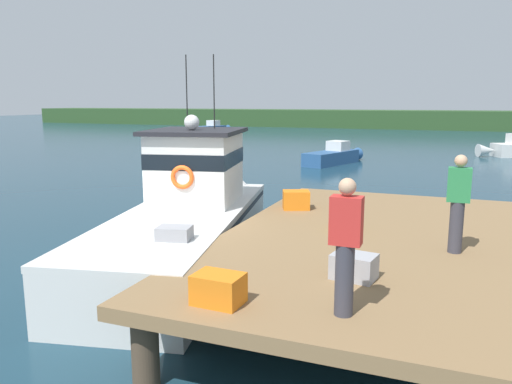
{
  "coord_description": "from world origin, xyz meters",
  "views": [
    {
      "loc": [
        5.71,
        -9.14,
        3.68
      ],
      "look_at": [
        1.2,
        2.42,
        1.4
      ],
      "focal_mm": 34.92,
      "sensor_mm": 36.0,
      "label": 1
    }
  ],
  "objects": [
    {
      "name": "ground_plane",
      "position": [
        0.0,
        0.0,
        0.0
      ],
      "size": [
        200.0,
        200.0,
        0.0
      ],
      "primitive_type": "plane",
      "color": "#193847"
    },
    {
      "name": "dock",
      "position": [
        4.8,
        0.0,
        1.07
      ],
      "size": [
        6.0,
        9.0,
        1.2
      ],
      "color": "#4C3D2D",
      "rests_on": "ground"
    },
    {
      "name": "main_fishing_boat",
      "position": [
        0.08,
        0.98,
        1.01
      ],
      "size": [
        4.16,
        9.96,
        4.8
      ],
      "color": "silver",
      "rests_on": "ground"
    },
    {
      "name": "crate_single_far",
      "position": [
        2.47,
        1.74,
        1.41
      ],
      "size": [
        0.72,
        0.64,
        0.43
      ],
      "primitive_type": "cube",
      "rotation": [
        0.0,
        0.0,
        0.39
      ],
      "color": "orange",
      "rests_on": "dock"
    },
    {
      "name": "crate_stack_mid_dock",
      "position": [
        3.16,
        -3.88,
        1.39
      ],
      "size": [
        0.62,
        0.47,
        0.38
      ],
      "primitive_type": "cube",
      "rotation": [
        0.0,
        0.0,
        -0.05
      ],
      "color": "orange",
      "rests_on": "dock"
    },
    {
      "name": "crate_stack_near_edge",
      "position": [
        4.56,
        -2.38,
        1.38
      ],
      "size": [
        0.66,
        0.53,
        0.35
      ],
      "primitive_type": "cube",
      "rotation": [
        0.0,
        0.0,
        -0.15
      ],
      "color": "#9E9EA3",
      "rests_on": "dock"
    },
    {
      "name": "bait_bucket",
      "position": [
        3.88,
        0.29,
        1.37
      ],
      "size": [
        0.32,
        0.32,
        0.34
      ],
      "primitive_type": "cylinder",
      "color": "yellow",
      "rests_on": "dock"
    },
    {
      "name": "deckhand_by_the_boat",
      "position": [
        5.9,
        -0.54,
        2.06
      ],
      "size": [
        0.36,
        0.22,
        1.63
      ],
      "color": "#383842",
      "rests_on": "dock"
    },
    {
      "name": "deckhand_further_back",
      "position": [
        4.67,
        -3.65,
        2.06
      ],
      "size": [
        0.36,
        0.22,
        1.63
      ],
      "color": "#383842",
      "rests_on": "dock"
    },
    {
      "name": "moored_boat_off_the_point",
      "position": [
        -20.29,
        43.15,
        0.5
      ],
      "size": [
        2.71,
        5.79,
        1.45
      ],
      "color": "#285184",
      "rests_on": "ground"
    },
    {
      "name": "moored_boat_mid_harbor",
      "position": [
        -16.85,
        32.92,
        0.44
      ],
      "size": [
        5.18,
        2.05,
        1.29
      ],
      "color": "silver",
      "rests_on": "ground"
    },
    {
      "name": "moored_boat_near_channel",
      "position": [
        -0.63,
        19.93,
        0.46
      ],
      "size": [
        2.73,
        5.29,
        1.33
      ],
      "color": "#285184",
      "rests_on": "ground"
    },
    {
      "name": "mooring_buoy_outer",
      "position": [
        -0.07,
        22.53,
        0.23
      ],
      "size": [
        0.46,
        0.46,
        0.46
      ],
      "primitive_type": "sphere",
      "color": "silver",
      "rests_on": "ground"
    },
    {
      "name": "mooring_buoy_inshore",
      "position": [
        -10.35,
        26.91,
        0.25
      ],
      "size": [
        0.51,
        0.51,
        0.51
      ],
      "primitive_type": "sphere",
      "color": "red",
      "rests_on": "ground"
    },
    {
      "name": "mooring_buoy_channel_marker",
      "position": [
        -11.09,
        17.42,
        0.16
      ],
      "size": [
        0.32,
        0.32,
        0.32
      ],
      "primitive_type": "sphere",
      "color": "red",
      "rests_on": "ground"
    },
    {
      "name": "far_shoreline",
      "position": [
        0.0,
        62.0,
        1.2
      ],
      "size": [
        120.0,
        8.0,
        2.4
      ],
      "primitive_type": "cube",
      "color": "#284723",
      "rests_on": "ground"
    }
  ]
}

